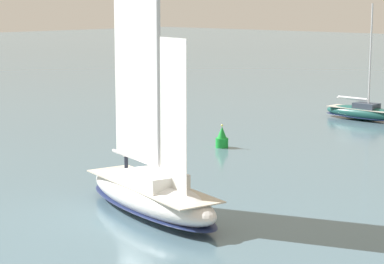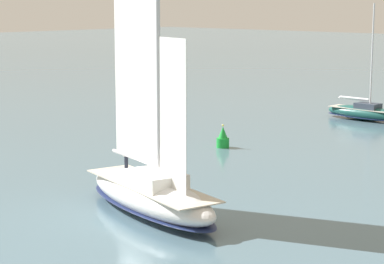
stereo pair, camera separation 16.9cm
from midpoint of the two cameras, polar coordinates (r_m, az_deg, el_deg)
The scene contains 4 objects.
ground_plane at distance 37.55m, azimuth -3.04°, elevation -6.18°, with size 400.00×400.00×0.00m, color slate.
sailboat_main at distance 37.23m, azimuth -3.04°, elevation -4.48°, with size 11.16×5.45×14.77m.
sailboat_moored_near_marina at distance 68.32m, azimuth 13.05°, elevation 1.48°, with size 7.50×2.25×10.27m.
channel_buoy at distance 54.01m, azimuth 2.46°, elevation -0.49°, with size 0.92×0.92×1.70m.
Camera 2 is at (26.26, -24.75, 10.38)m, focal length 70.00 mm.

